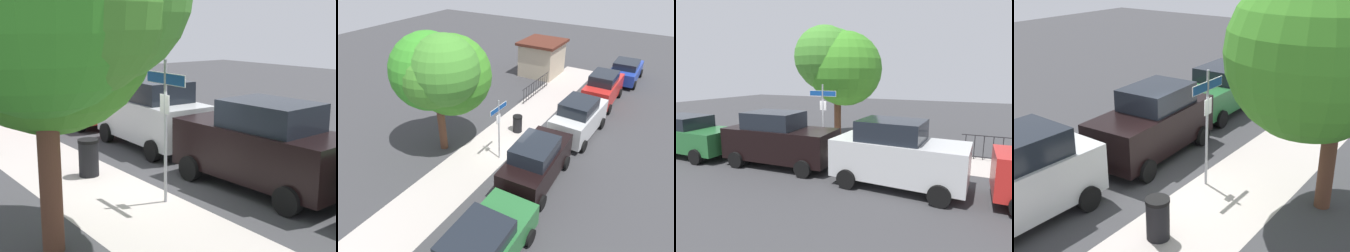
{
  "view_description": "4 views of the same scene",
  "coord_description": "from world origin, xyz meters",
  "views": [
    {
      "loc": [
        -8.75,
        6.41,
        3.92
      ],
      "look_at": [
        0.24,
        -0.28,
        1.51
      ],
      "focal_mm": 51.16,
      "sensor_mm": 36.0,
      "label": 1
    },
    {
      "loc": [
        -11.34,
        -6.57,
        9.29
      ],
      "look_at": [
        0.21,
        0.49,
        1.42
      ],
      "focal_mm": 33.53,
      "sensor_mm": 36.0,
      "label": 2
    },
    {
      "loc": [
        5.73,
        -10.86,
        3.62
      ],
      "look_at": [
        0.07,
        1.29,
        1.18
      ],
      "focal_mm": 30.46,
      "sensor_mm": 36.0,
      "label": 3
    },
    {
      "loc": [
        8.66,
        6.25,
        5.92
      ],
      "look_at": [
        -0.33,
        -0.21,
        1.63
      ],
      "focal_mm": 48.26,
      "sensor_mm": 36.0,
      "label": 4
    }
  ],
  "objects": [
    {
      "name": "trash_bin",
      "position": [
        2.12,
        0.9,
        0.49
      ],
      "size": [
        0.55,
        0.55,
        0.98
      ],
      "color": "black",
      "rests_on": "ground_plane"
    },
    {
      "name": "car_green",
      "position": [
        -6.05,
        -2.41,
        0.91
      ],
      "size": [
        4.6,
        2.15,
        1.78
      ],
      "rotation": [
        0.0,
        0.0,
        0.02
      ],
      "color": "#266431",
      "rests_on": "ground_plane"
    },
    {
      "name": "street_sign",
      "position": [
        -0.58,
        0.4,
        2.15
      ],
      "size": [
        1.35,
        0.07,
        3.18
      ],
      "color": "#9EA0A5",
      "rests_on": "ground_plane"
    },
    {
      "name": "ground_plane",
      "position": [
        0.0,
        0.0,
        0.0
      ],
      "size": [
        60.0,
        60.0,
        0.0
      ],
      "primitive_type": "plane",
      "color": "#38383A"
    },
    {
      "name": "sidewalk_strip",
      "position": [
        2.0,
        1.3,
        0.0
      ],
      "size": [
        24.0,
        2.6,
        0.0
      ],
      "primitive_type": "cube",
      "color": "#B0A69F",
      "rests_on": "ground_plane"
    },
    {
      "name": "shade_tree",
      "position": [
        -1.3,
        3.07,
        4.17
      ],
      "size": [
        4.64,
        4.4,
        6.11
      ],
      "color": "#543424",
      "rests_on": "ground_plane"
    },
    {
      "name": "car_black",
      "position": [
        -1.25,
        -1.95,
        1.07
      ],
      "size": [
        4.48,
        2.19,
        2.17
      ],
      "rotation": [
        0.0,
        0.0,
        0.05
      ],
      "color": "black",
      "rests_on": "ground_plane"
    }
  ]
}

